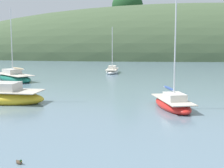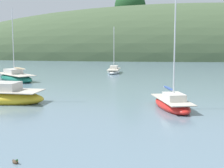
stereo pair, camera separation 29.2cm
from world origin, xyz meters
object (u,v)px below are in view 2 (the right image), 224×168
at_px(duck_lone_left, 15,162).
at_px(sailboat_black_sloop, 114,71).
at_px(sailboat_yellow_far, 16,77).
at_px(sailboat_cream_ketch, 172,103).

bearing_deg(duck_lone_left, sailboat_black_sloop, 85.29).
bearing_deg(sailboat_yellow_far, sailboat_black_sloop, 40.01).
bearing_deg(sailboat_yellow_far, sailboat_cream_ketch, -43.93).
height_order(sailboat_black_sloop, sailboat_cream_ketch, sailboat_cream_ketch).
xyz_separation_m(sailboat_cream_ketch, duck_lone_left, (-7.54, -10.60, -0.29)).
xyz_separation_m(sailboat_yellow_far, duck_lone_left, (8.19, -25.75, -0.35)).
bearing_deg(sailboat_cream_ketch, sailboat_black_sloop, 100.79).
relative_size(sailboat_cream_ketch, duck_lone_left, 20.16).
height_order(sailboat_black_sloop, duck_lone_left, sailboat_black_sloop).
height_order(sailboat_yellow_far, sailboat_cream_ketch, sailboat_yellow_far).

